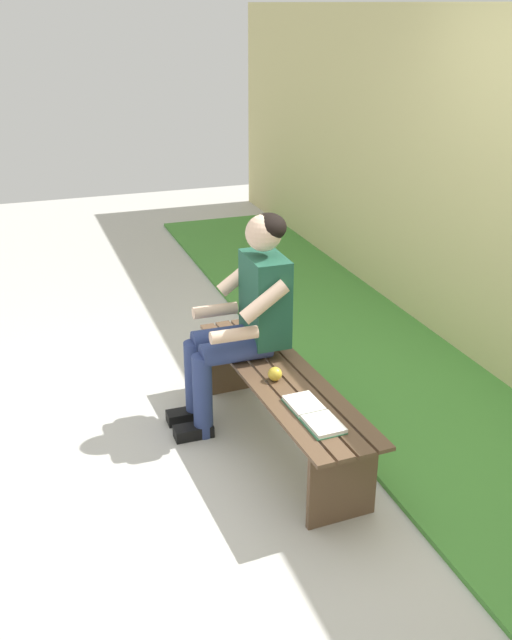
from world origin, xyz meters
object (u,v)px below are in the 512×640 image
apple (275,374)px  bench_near (282,393)px  person_seated (245,314)px  book_open (313,414)px

apple → bench_near: bearing=-62.4°
person_seated → book_open: 0.81m
person_seated → apple: 0.42m
book_open → person_seated: bearing=3.8°
bench_near → apple: 0.15m
book_open → apple: bearing=3.5°
bench_near → apple: apple is taller
book_open → bench_near: bearing=-4.1°
person_seated → apple: bearing=-172.9°
bench_near → person_seated: 0.49m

